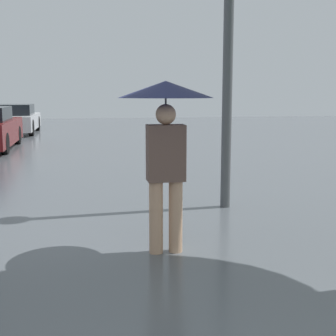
{
  "coord_description": "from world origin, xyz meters",
  "views": [
    {
      "loc": [
        -0.51,
        -0.77,
        1.64
      ],
      "look_at": [
        0.34,
        3.82,
        0.89
      ],
      "focal_mm": 50.0,
      "sensor_mm": 36.0,
      "label": 1
    }
  ],
  "objects": [
    {
      "name": "pedestrian",
      "position": [
        0.31,
        3.82,
        1.37
      ],
      "size": [
        0.95,
        0.95,
        1.76
      ],
      "color": "tan",
      "rests_on": "ground_plane"
    },
    {
      "name": "parked_car_farthest",
      "position": [
        -3.15,
        19.04,
        0.56
      ],
      "size": [
        1.64,
        4.24,
        1.18
      ],
      "color": "silver",
      "rests_on": "ground_plane"
    }
  ]
}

